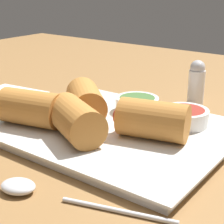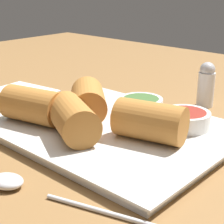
% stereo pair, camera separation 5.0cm
% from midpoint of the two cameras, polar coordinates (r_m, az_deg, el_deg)
% --- Properties ---
extents(table_surface, '(1.80, 1.40, 0.02)m').
position_cam_midpoint_polar(table_surface, '(0.54, -1.46, -5.73)').
color(table_surface, olive).
rests_on(table_surface, ground).
extents(serving_plate, '(0.34, 0.27, 0.01)m').
position_cam_midpoint_polar(serving_plate, '(0.56, -2.61, -2.80)').
color(serving_plate, silver).
rests_on(serving_plate, table_surface).
extents(roll_front_left, '(0.11, 0.09, 0.05)m').
position_cam_midpoint_polar(roll_front_left, '(0.51, -8.57, -1.08)').
color(roll_front_left, '#B77533').
rests_on(roll_front_left, serving_plate).
extents(roll_front_right, '(0.11, 0.07, 0.05)m').
position_cam_midpoint_polar(roll_front_right, '(0.57, -15.13, 0.62)').
color(roll_front_right, '#B77533').
rests_on(roll_front_right, serving_plate).
extents(roll_back_left, '(0.11, 0.07, 0.05)m').
position_cam_midpoint_polar(roll_back_left, '(0.50, 2.88, -1.18)').
color(roll_back_left, '#B77533').
rests_on(roll_back_left, serving_plate).
extents(roll_back_right, '(0.10, 0.10, 0.05)m').
position_cam_midpoint_polar(roll_back_right, '(0.59, -6.58, 1.81)').
color(roll_back_right, '#B77533').
rests_on(roll_back_right, serving_plate).
extents(dipping_bowl_near, '(0.07, 0.07, 0.02)m').
position_cam_midpoint_polar(dipping_bowl_near, '(0.61, 1.47, 1.22)').
color(dipping_bowl_near, white).
rests_on(dipping_bowl_near, serving_plate).
extents(dipping_bowl_far, '(0.07, 0.07, 0.02)m').
position_cam_midpoint_polar(dipping_bowl_far, '(0.56, 8.49, -0.69)').
color(dipping_bowl_far, white).
rests_on(dipping_bowl_far, serving_plate).
extents(spoon, '(0.19, 0.07, 0.01)m').
position_cam_midpoint_polar(spoon, '(0.42, -15.49, -11.43)').
color(spoon, silver).
rests_on(spoon, table_surface).
extents(napkin, '(0.13, 0.12, 0.01)m').
position_cam_midpoint_polar(napkin, '(0.77, -17.31, 2.38)').
color(napkin, white).
rests_on(napkin, table_surface).
extents(salt_shaker, '(0.03, 0.03, 0.08)m').
position_cam_midpoint_polar(salt_shaker, '(0.70, 10.75, 4.49)').
color(salt_shaker, silver).
rests_on(salt_shaker, table_surface).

